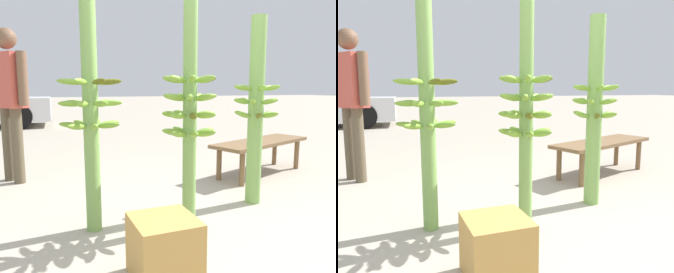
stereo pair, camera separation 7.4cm
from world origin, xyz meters
The scene contains 7 objects.
ground_plane centered at (0.00, 0.00, 0.00)m, with size 80.00×80.00×0.00m, color #A89E8C.
banana_stalk_left centered at (-0.77, 0.45, 0.87)m, with size 0.46×0.46×1.69m.
banana_stalk_center centered at (-0.09, 0.23, 0.87)m, with size 0.42×0.42×1.67m.
banana_stalk_right centered at (0.70, 0.50, 0.86)m, with size 0.42×0.42×1.68m.
vendor_person centered at (-1.40, 2.09, 1.02)m, with size 0.44×0.59×1.71m.
market_bench centered at (1.42, 1.32, 0.36)m, with size 1.52×0.91×0.42m.
produce_crate centered at (-0.51, -0.34, 0.18)m, with size 0.35×0.35×0.35m.
Camera 2 is at (-1.06, -1.97, 1.06)m, focal length 35.00 mm.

